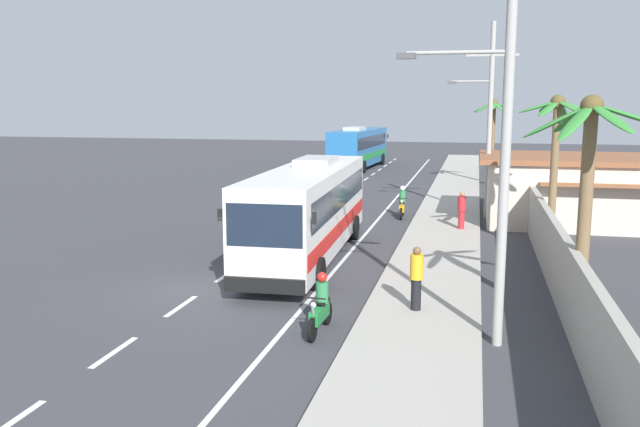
{
  "coord_description": "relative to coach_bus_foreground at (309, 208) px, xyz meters",
  "views": [
    {
      "loc": [
        8.09,
        -18.72,
        5.79
      ],
      "look_at": [
        2.52,
        4.99,
        1.7
      ],
      "focal_mm": 37.3,
      "sensor_mm": 36.0,
      "label": 1
    }
  ],
  "objects": [
    {
      "name": "ground_plane",
      "position": [
        -2.09,
        -5.02,
        -1.9
      ],
      "size": [
        160.0,
        160.0,
        0.0
      ],
      "primitive_type": "plane",
      "color": "#3A3A3F"
    },
    {
      "name": "sidewalk_kerb",
      "position": [
        4.71,
        4.98,
        -1.83
      ],
      "size": [
        3.2,
        90.0,
        0.14
      ],
      "primitive_type": "cube",
      "color": "#A8A399",
      "rests_on": "ground"
    },
    {
      "name": "lane_markings",
      "position": [
        -0.01,
        9.86,
        -1.9
      ],
      "size": [
        3.59,
        71.38,
        0.01
      ],
      "color": "white",
      "rests_on": "ground"
    },
    {
      "name": "boundary_wall",
      "position": [
        8.51,
        8.98,
        -0.85
      ],
      "size": [
        0.24,
        60.0,
        2.11
      ],
      "primitive_type": "cube",
      "color": "#9E998E",
      "rests_on": "ground"
    },
    {
      "name": "coach_bus_foreground",
      "position": [
        0.0,
        0.0,
        0.0
      ],
      "size": [
        3.19,
        12.31,
        3.65
      ],
      "color": "white",
      "rests_on": "ground"
    },
    {
      "name": "coach_bus_far_lane",
      "position": [
        -4.08,
        34.03,
        0.02
      ],
      "size": [
        3.56,
        12.32,
        3.7
      ],
      "color": "#2366A8",
      "rests_on": "ground"
    },
    {
      "name": "motorcycle_beside_bus",
      "position": [
        2.45,
        9.65,
        -1.25
      ],
      "size": [
        0.56,
        1.96,
        1.61
      ],
      "color": "black",
      "rests_on": "ground"
    },
    {
      "name": "motorcycle_trailing",
      "position": [
        2.31,
        -7.94,
        -1.27
      ],
      "size": [
        0.56,
        1.96,
        1.53
      ],
      "color": "black",
      "rests_on": "ground"
    },
    {
      "name": "pedestrian_near_kerb",
      "position": [
        4.54,
        -5.98,
        -0.83
      ],
      "size": [
        0.36,
        0.36,
        1.77
      ],
      "rotation": [
        0.0,
        0.0,
        4.41
      ],
      "color": "black",
      "rests_on": "sidewalk_kerb"
    },
    {
      "name": "pedestrian_midwalk",
      "position": [
        5.47,
        6.43,
        -0.88
      ],
      "size": [
        0.36,
        0.36,
        1.69
      ],
      "rotation": [
        0.0,
        0.0,
        1.84
      ],
      "color": "red",
      "rests_on": "sidewalk_kerb"
    },
    {
      "name": "utility_pole_nearest",
      "position": [
        6.57,
        -7.86,
        3.1
      ],
      "size": [
        3.73,
        0.24,
        9.34
      ],
      "color": "#9E9E99",
      "rests_on": "ground"
    },
    {
      "name": "utility_pole_mid",
      "position": [
        6.54,
        10.53,
        3.22
      ],
      "size": [
        3.38,
        0.24,
        9.66
      ],
      "color": "#9E9E99",
      "rests_on": "ground"
    },
    {
      "name": "palm_nearest",
      "position": [
        8.88,
        2.41,
        2.46
      ],
      "size": [
        2.82,
        2.62,
        6.07
      ],
      "color": "brown",
      "rests_on": "ground"
    },
    {
      "name": "palm_second",
      "position": [
        7.11,
        24.54,
        2.45
      ],
      "size": [
        2.95,
        3.09,
        6.0
      ],
      "color": "brown",
      "rests_on": "ground"
    },
    {
      "name": "palm_third",
      "position": [
        8.71,
        -6.32,
        2.26
      ],
      "size": [
        3.35,
        3.21,
        5.97
      ],
      "color": "brown",
      "rests_on": "ground"
    }
  ]
}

